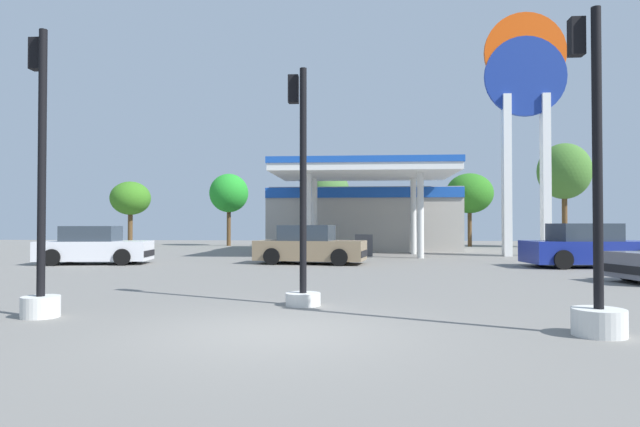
% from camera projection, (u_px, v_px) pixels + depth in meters
% --- Properties ---
extents(ground_plane, '(90.00, 90.00, 0.00)m').
position_uv_depth(ground_plane, '(275.00, 332.00, 8.17)').
color(ground_plane, slate).
rests_on(ground_plane, ground).
extents(gas_station, '(11.51, 12.87, 4.78)m').
position_uv_depth(gas_station, '(363.00, 215.00, 33.48)').
color(gas_station, '#ADA89E').
rests_on(gas_station, ground).
extents(station_pole_sign, '(4.10, 0.56, 12.45)m').
position_uv_depth(station_pole_sign, '(525.00, 100.00, 27.43)').
color(station_pole_sign, white).
rests_on(station_pole_sign, ground).
extents(car_0, '(4.67, 2.51, 1.59)m').
position_uv_depth(car_0, '(310.00, 246.00, 22.18)').
color(car_0, black).
rests_on(car_0, ground).
extents(car_2, '(4.81, 2.49, 1.66)m').
position_uv_depth(car_2, '(587.00, 247.00, 20.39)').
color(car_2, black).
rests_on(car_2, ground).
extents(car_3, '(4.57, 2.47, 1.56)m').
position_uv_depth(car_3, '(95.00, 247.00, 22.05)').
color(car_3, black).
rests_on(car_3, ground).
extents(traffic_signal_0, '(0.65, 0.68, 5.09)m').
position_uv_depth(traffic_signal_0, '(41.00, 228.00, 9.51)').
color(traffic_signal_0, silver).
rests_on(traffic_signal_0, ground).
extents(traffic_signal_1, '(0.76, 0.76, 4.86)m').
position_uv_depth(traffic_signal_1, '(596.00, 252.00, 7.93)').
color(traffic_signal_1, silver).
rests_on(traffic_signal_1, ground).
extents(traffic_signal_2, '(0.71, 0.71, 4.80)m').
position_uv_depth(traffic_signal_2, '(302.00, 227.00, 10.90)').
color(traffic_signal_2, silver).
rests_on(traffic_signal_2, ground).
extents(tree_0, '(2.99, 2.99, 4.86)m').
position_uv_depth(tree_0, '(130.00, 199.00, 40.84)').
color(tree_0, brown).
rests_on(tree_0, ground).
extents(tree_1, '(2.90, 2.90, 5.42)m').
position_uv_depth(tree_1, '(229.00, 193.00, 40.57)').
color(tree_1, brown).
rests_on(tree_1, ground).
extents(tree_2, '(3.19, 3.19, 5.63)m').
position_uv_depth(tree_2, '(328.00, 192.00, 39.29)').
color(tree_2, brown).
rests_on(tree_2, ground).
extents(tree_3, '(3.39, 3.39, 5.32)m').
position_uv_depth(tree_3, '(470.00, 194.00, 39.08)').
color(tree_3, brown).
rests_on(tree_3, ground).
extents(tree_4, '(3.60, 3.60, 7.26)m').
position_uv_depth(tree_4, '(564.00, 172.00, 37.47)').
color(tree_4, brown).
rests_on(tree_4, ground).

